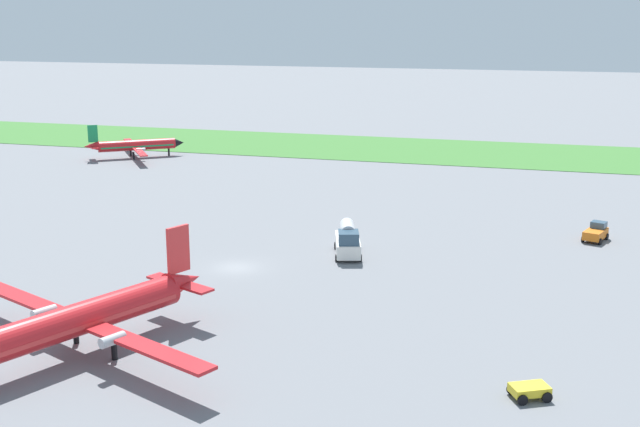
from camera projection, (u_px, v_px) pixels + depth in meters
ground_plane at (236, 268)px, 79.19m from camera, size 600.00×600.00×0.00m
grass_taxiway_strip at (388, 149)px, 148.79m from camera, size 360.00×28.00×0.08m
airplane_taxiing_turboprop at (135, 145)px, 139.33m from camera, size 14.72×16.61×5.94m
airplane_foreground_turboprop at (84, 317)px, 58.38m from camera, size 24.41×21.18×7.77m
fuel_truck_near_gate at (348, 240)px, 82.95m from camera, size 4.13×6.91×3.29m
pushback_tug_midfield at (596, 232)px, 88.47m from camera, size 2.99×3.99×1.95m
baggage_cart_by_runway at (529, 390)px, 52.12m from camera, size 2.92×2.67×0.90m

